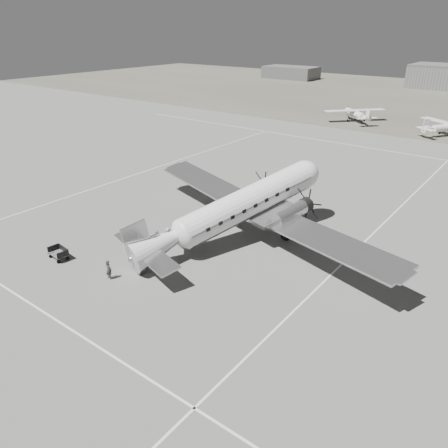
{
  "coord_description": "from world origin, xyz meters",
  "views": [
    {
      "loc": [
        22.71,
        -25.68,
        17.27
      ],
      "look_at": [
        2.87,
        0.47,
        2.2
      ],
      "focal_mm": 35.0,
      "sensor_mm": 36.0,
      "label": 1
    }
  ],
  "objects_px": {
    "baggage_cart_near": "(141,247)",
    "ramp_agent": "(157,239)",
    "shed_secondary": "(291,72)",
    "passenger": "(168,236)",
    "light_plane_left": "(356,115)",
    "baggage_cart_far": "(59,254)",
    "dc3_airliner": "(238,209)",
    "ground_crew": "(109,270)",
    "light_plane_right": "(446,129)"
  },
  "relations": [
    {
      "from": "baggage_cart_far",
      "to": "shed_secondary",
      "type": "bearing_deg",
      "value": 117.68
    },
    {
      "from": "light_plane_left",
      "to": "baggage_cart_far",
      "type": "distance_m",
      "value": 66.79
    },
    {
      "from": "baggage_cart_near",
      "to": "passenger",
      "type": "height_order",
      "value": "passenger"
    },
    {
      "from": "baggage_cart_far",
      "to": "ramp_agent",
      "type": "height_order",
      "value": "ramp_agent"
    },
    {
      "from": "dc3_airliner",
      "to": "shed_secondary",
      "type": "bearing_deg",
      "value": 134.25
    },
    {
      "from": "ground_crew",
      "to": "light_plane_left",
      "type": "bearing_deg",
      "value": -84.17
    },
    {
      "from": "light_plane_left",
      "to": "baggage_cart_far",
      "type": "relative_size",
      "value": 7.07
    },
    {
      "from": "light_plane_left",
      "to": "baggage_cart_near",
      "type": "relative_size",
      "value": 7.73
    },
    {
      "from": "baggage_cart_near",
      "to": "ground_crew",
      "type": "bearing_deg",
      "value": -109.87
    },
    {
      "from": "ground_crew",
      "to": "passenger",
      "type": "relative_size",
      "value": 1.02
    },
    {
      "from": "shed_secondary",
      "to": "baggage_cart_near",
      "type": "bearing_deg",
      "value": -66.09
    },
    {
      "from": "baggage_cart_near",
      "to": "baggage_cart_far",
      "type": "bearing_deg",
      "value": -167.61
    },
    {
      "from": "baggage_cart_near",
      "to": "ground_crew",
      "type": "height_order",
      "value": "ground_crew"
    },
    {
      "from": "ground_crew",
      "to": "dc3_airliner",
      "type": "bearing_deg",
      "value": -109.56
    },
    {
      "from": "ramp_agent",
      "to": "shed_secondary",
      "type": "bearing_deg",
      "value": 29.16
    },
    {
      "from": "baggage_cart_far",
      "to": "passenger",
      "type": "relative_size",
      "value": 1.13
    },
    {
      "from": "ramp_agent",
      "to": "ground_crew",
      "type": "bearing_deg",
      "value": -167.91
    },
    {
      "from": "shed_secondary",
      "to": "ramp_agent",
      "type": "distance_m",
      "value": 129.38
    },
    {
      "from": "baggage_cart_far",
      "to": "dc3_airliner",
      "type": "bearing_deg",
      "value": 57.32
    },
    {
      "from": "light_plane_left",
      "to": "light_plane_right",
      "type": "height_order",
      "value": "light_plane_left"
    },
    {
      "from": "shed_secondary",
      "to": "light_plane_left",
      "type": "distance_m",
      "value": 73.86
    },
    {
      "from": "shed_secondary",
      "to": "ground_crew",
      "type": "distance_m",
      "value": 134.95
    },
    {
      "from": "ground_crew",
      "to": "passenger",
      "type": "height_order",
      "value": "ground_crew"
    },
    {
      "from": "shed_secondary",
      "to": "passenger",
      "type": "xyz_separation_m",
      "value": [
        53.64,
        -116.87,
        -1.24
      ]
    },
    {
      "from": "light_plane_left",
      "to": "passenger",
      "type": "height_order",
      "value": "light_plane_left"
    },
    {
      "from": "light_plane_right",
      "to": "baggage_cart_far",
      "type": "relative_size",
      "value": 6.95
    },
    {
      "from": "light_plane_right",
      "to": "ramp_agent",
      "type": "distance_m",
      "value": 59.08
    },
    {
      "from": "dc3_airliner",
      "to": "ground_crew",
      "type": "bearing_deg",
      "value": -91.84
    },
    {
      "from": "ramp_agent",
      "to": "dc3_airliner",
      "type": "bearing_deg",
      "value": -35.53
    },
    {
      "from": "ramp_agent",
      "to": "passenger",
      "type": "distance_m",
      "value": 1.04
    },
    {
      "from": "light_plane_right",
      "to": "ground_crew",
      "type": "relative_size",
      "value": 7.72
    },
    {
      "from": "dc3_airliner",
      "to": "light_plane_right",
      "type": "bearing_deg",
      "value": 101.27
    },
    {
      "from": "light_plane_left",
      "to": "baggage_cart_near",
      "type": "height_order",
      "value": "light_plane_left"
    },
    {
      "from": "baggage_cart_far",
      "to": "baggage_cart_near",
      "type": "bearing_deg",
      "value": 53.79
    },
    {
      "from": "baggage_cart_far",
      "to": "ramp_agent",
      "type": "distance_m",
      "value": 7.96
    },
    {
      "from": "light_plane_left",
      "to": "light_plane_right",
      "type": "xyz_separation_m",
      "value": [
        16.71,
        -2.24,
        -0.02
      ]
    },
    {
      "from": "shed_secondary",
      "to": "light_plane_left",
      "type": "xyz_separation_m",
      "value": [
        46.5,
        -57.39,
        -0.74
      ]
    },
    {
      "from": "shed_secondary",
      "to": "baggage_cart_near",
      "type": "height_order",
      "value": "shed_secondary"
    },
    {
      "from": "light_plane_right",
      "to": "baggage_cart_near",
      "type": "xyz_separation_m",
      "value": [
        -10.32,
        -59.68,
        -0.79
      ]
    },
    {
      "from": "passenger",
      "to": "ramp_agent",
      "type": "bearing_deg",
      "value": 146.26
    },
    {
      "from": "light_plane_left",
      "to": "passenger",
      "type": "relative_size",
      "value": 8.01
    },
    {
      "from": "light_plane_left",
      "to": "ramp_agent",
      "type": "distance_m",
      "value": 60.87
    },
    {
      "from": "ground_crew",
      "to": "passenger",
      "type": "bearing_deg",
      "value": -87.03
    },
    {
      "from": "baggage_cart_near",
      "to": "baggage_cart_far",
      "type": "height_order",
      "value": "baggage_cart_far"
    },
    {
      "from": "baggage_cart_far",
      "to": "passenger",
      "type": "bearing_deg",
      "value": 60.83
    },
    {
      "from": "baggage_cart_near",
      "to": "ramp_agent",
      "type": "bearing_deg",
      "value": 37.92
    },
    {
      "from": "dc3_airliner",
      "to": "ground_crew",
      "type": "height_order",
      "value": "dc3_airliner"
    },
    {
      "from": "dc3_airliner",
      "to": "light_plane_right",
      "type": "height_order",
      "value": "dc3_airliner"
    },
    {
      "from": "light_plane_left",
      "to": "shed_secondary",
      "type": "bearing_deg",
      "value": 81.53
    },
    {
      "from": "dc3_airliner",
      "to": "passenger",
      "type": "relative_size",
      "value": 19.73
    }
  ]
}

